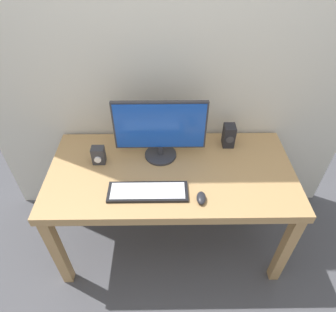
# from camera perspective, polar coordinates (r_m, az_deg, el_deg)

# --- Properties ---
(ground_plane) EXTENTS (6.00, 6.00, 0.00)m
(ground_plane) POSITION_cam_1_polar(r_m,az_deg,el_deg) (2.51, 0.50, -15.49)
(ground_plane) COLOR #4C4C51
(wall_back) EXTENTS (2.67, 0.04, 3.00)m
(wall_back) POSITION_cam_1_polar(r_m,az_deg,el_deg) (1.88, 0.52, 22.86)
(wall_back) COLOR silver
(wall_back) RESTS_ON ground_plane
(desk) EXTENTS (1.59, 0.77, 0.78)m
(desk) POSITION_cam_1_polar(r_m,az_deg,el_deg) (1.96, 0.61, -4.50)
(desk) COLOR tan
(desk) RESTS_ON ground_plane
(monitor) EXTENTS (0.59, 0.21, 0.42)m
(monitor) POSITION_cam_1_polar(r_m,az_deg,el_deg) (1.87, -1.55, 5.22)
(monitor) COLOR #333338
(monitor) RESTS_ON desk
(keyboard_primary) EXTENTS (0.48, 0.16, 0.02)m
(keyboard_primary) POSITION_cam_1_polar(r_m,az_deg,el_deg) (1.76, -3.94, -6.93)
(keyboard_primary) COLOR black
(keyboard_primary) RESTS_ON desk
(mouse) EXTENTS (0.06, 0.10, 0.04)m
(mouse) POSITION_cam_1_polar(r_m,az_deg,el_deg) (1.73, 6.49, -8.12)
(mouse) COLOR #232328
(mouse) RESTS_ON desk
(speaker_right) EXTENTS (0.08, 0.10, 0.16)m
(speaker_right) POSITION_cam_1_polar(r_m,az_deg,el_deg) (2.09, 11.74, 3.92)
(speaker_right) COLOR #232328
(speaker_right) RESTS_ON desk
(audio_controller) EXTENTS (0.08, 0.08, 0.12)m
(audio_controller) POSITION_cam_1_polar(r_m,az_deg,el_deg) (1.97, -13.37, 0.14)
(audio_controller) COLOR #333338
(audio_controller) RESTS_ON desk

